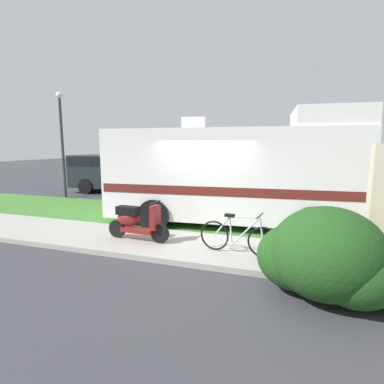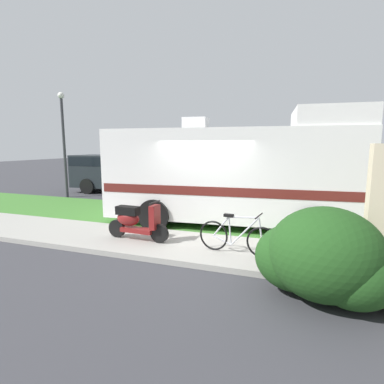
% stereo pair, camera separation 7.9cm
% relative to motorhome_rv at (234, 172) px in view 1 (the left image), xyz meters
% --- Properties ---
extents(ground_plane, '(80.00, 80.00, 0.00)m').
position_rel_motorhome_rv_xyz_m(ground_plane, '(-0.51, -1.34, -1.58)').
color(ground_plane, '#38383D').
extents(sidewalk, '(24.00, 2.00, 0.12)m').
position_rel_motorhome_rv_xyz_m(sidewalk, '(-0.51, -2.54, -1.52)').
color(sidewalk, '#9E9B93').
rests_on(sidewalk, ground).
extents(grass_strip, '(24.00, 3.40, 0.08)m').
position_rel_motorhome_rv_xyz_m(grass_strip, '(-0.51, 0.16, -1.54)').
color(grass_strip, '#3D752D').
rests_on(grass_strip, ground).
extents(motorhome_rv, '(7.22, 3.14, 3.33)m').
position_rel_motorhome_rv_xyz_m(motorhome_rv, '(0.00, 0.00, 0.00)').
color(motorhome_rv, silver).
rests_on(motorhome_rv, ground).
extents(scooter, '(1.63, 0.50, 0.97)m').
position_rel_motorhome_rv_xyz_m(scooter, '(-1.85, -2.61, -1.01)').
color(scooter, black).
rests_on(scooter, ground).
extents(bicycle, '(1.70, 0.52, 0.88)m').
position_rel_motorhome_rv_xyz_m(bicycle, '(0.65, -2.78, -1.09)').
color(bicycle, black).
rests_on(bicycle, ground).
extents(pickup_truck_near, '(5.59, 2.47, 1.89)m').
position_rel_motorhome_rv_xyz_m(pickup_truck_near, '(-7.04, 4.47, -0.58)').
color(pickup_truck_near, '#1E2328').
rests_on(pickup_truck_near, ground).
extents(pickup_truck_far, '(5.43, 2.25, 1.74)m').
position_rel_motorhome_rv_xyz_m(pickup_truck_far, '(-0.44, 8.06, -0.65)').
color(pickup_truck_far, '#1E2328').
rests_on(pickup_truck_far, ground).
extents(bush_by_porch, '(2.02, 1.52, 1.43)m').
position_rel_motorhome_rv_xyz_m(bush_by_porch, '(2.19, -4.03, -0.91)').
color(bush_by_porch, '#1E4719').
rests_on(bush_by_porch, ground).
extents(street_lamp_post, '(0.28, 0.28, 4.70)m').
position_rel_motorhome_rv_xyz_m(street_lamp_post, '(-8.24, 2.26, 1.23)').
color(street_lamp_post, '#333338').
rests_on(street_lamp_post, ground).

